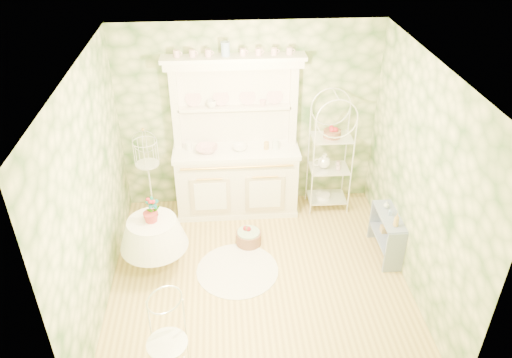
{
  "coord_description": "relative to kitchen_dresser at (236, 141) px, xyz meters",
  "views": [
    {
      "loc": [
        -0.39,
        -4.56,
        4.31
      ],
      "look_at": [
        0.0,
        0.5,
        1.15
      ],
      "focal_mm": 35.0,
      "sensor_mm": 36.0,
      "label": 1
    }
  ],
  "objects": [
    {
      "name": "bottle_glass",
      "position": [
        1.88,
        -0.98,
        -0.5
      ],
      "size": [
        0.08,
        0.08,
        0.09
      ],
      "primitive_type": "imported",
      "rotation": [
        0.0,
        0.0,
        0.05
      ],
      "color": "silver",
      "rests_on": "side_shelf"
    },
    {
      "name": "wall_left",
      "position": [
        -1.6,
        -1.52,
        0.21
      ],
      "size": [
        3.6,
        3.6,
        0.0
      ],
      "primitive_type": "plane",
      "color": "beige",
      "rests_on": "floor"
    },
    {
      "name": "birdcage_stand",
      "position": [
        -1.21,
        -0.14,
        -0.46
      ],
      "size": [
        0.35,
        0.35,
        1.37
      ],
      "primitive_type": "cube",
      "rotation": [
        0.0,
        0.0,
        0.1
      ],
      "color": "white",
      "rests_on": "floor"
    },
    {
      "name": "bottle_amber",
      "position": [
        1.88,
        -1.37,
        -0.46
      ],
      "size": [
        0.08,
        0.08,
        0.18
      ],
      "primitive_type": "imported",
      "rotation": [
        0.0,
        0.0,
        -0.18
      ],
      "color": "tan",
      "rests_on": "side_shelf"
    },
    {
      "name": "wall_right",
      "position": [
        2.0,
        -1.52,
        0.21
      ],
      "size": [
        3.6,
        3.6,
        0.0
      ],
      "primitive_type": "plane",
      "color": "beige",
      "rests_on": "floor"
    },
    {
      "name": "bowl_white",
      "position": [
        0.05,
        -0.01,
        -0.13
      ],
      "size": [
        0.26,
        0.26,
        0.07
      ],
      "primitive_type": "imported",
      "rotation": [
        0.0,
        0.0,
        -0.26
      ],
      "color": "white",
      "rests_on": "kitchen_dresser"
    },
    {
      "name": "round_table",
      "position": [
        -1.08,
        -1.17,
        -0.75
      ],
      "size": [
        0.83,
        0.83,
        0.8
      ],
      "primitive_type": "cylinder",
      "rotation": [
        0.0,
        0.0,
        -0.15
      ],
      "color": "white",
      "rests_on": "floor"
    },
    {
      "name": "side_shelf",
      "position": [
        1.88,
        -1.15,
        -0.84
      ],
      "size": [
        0.28,
        0.72,
        0.62
      ],
      "primitive_type": "cube",
      "rotation": [
        0.0,
        0.0,
        0.01
      ],
      "color": "#7E8EAA",
      "rests_on": "floor"
    },
    {
      "name": "bottle_blue",
      "position": [
        1.88,
        -1.14,
        -0.49
      ],
      "size": [
        0.05,
        0.05,
        0.09
      ],
      "primitive_type": "imported",
      "rotation": [
        0.0,
        0.0,
        -0.15
      ],
      "color": "#86A4CE",
      "rests_on": "side_shelf"
    },
    {
      "name": "cafe_chair",
      "position": [
        -0.79,
        -2.81,
        -0.7
      ],
      "size": [
        0.52,
        0.52,
        0.88
      ],
      "primitive_type": "cube",
      "rotation": [
        0.0,
        0.0,
        0.37
      ],
      "color": "white",
      "rests_on": "floor"
    },
    {
      "name": "cup_right",
      "position": [
        0.38,
        0.16,
        0.47
      ],
      "size": [
        0.11,
        0.11,
        0.09
      ],
      "primitive_type": "imported",
      "rotation": [
        0.0,
        0.0,
        0.29
      ],
      "color": "white",
      "rests_on": "kitchen_dresser"
    },
    {
      "name": "cup_left",
      "position": [
        -0.31,
        0.16,
        0.47
      ],
      "size": [
        0.13,
        0.13,
        0.1
      ],
      "primitive_type": "imported",
      "rotation": [
        0.0,
        0.0,
        -0.03
      ],
      "color": "white",
      "rests_on": "kitchen_dresser"
    },
    {
      "name": "kitchen_dresser",
      "position": [
        0.0,
        0.0,
        0.0
      ],
      "size": [
        1.87,
        0.61,
        2.29
      ],
      "primitive_type": "cube",
      "color": "white",
      "rests_on": "floor"
    },
    {
      "name": "floor_basket",
      "position": [
        0.12,
        -0.82,
        -1.02
      ],
      "size": [
        0.43,
        0.43,
        0.24
      ],
      "primitive_type": "cylinder",
      "rotation": [
        0.0,
        0.0,
        0.14
      ],
      "color": "#8E5F45",
      "rests_on": "floor"
    },
    {
      "name": "bakers_rack",
      "position": [
        1.33,
        -0.01,
        -0.23
      ],
      "size": [
        0.58,
        0.42,
        1.84
      ],
      "primitive_type": "cube",
      "rotation": [
        0.0,
        0.0,
        -0.01
      ],
      "color": "white",
      "rests_on": "floor"
    },
    {
      "name": "ceiling",
      "position": [
        0.2,
        -1.52,
        1.56
      ],
      "size": [
        3.6,
        3.6,
        0.0
      ],
      "primitive_type": "plane",
      "color": "white",
      "rests_on": "floor"
    },
    {
      "name": "potted_geranium",
      "position": [
        -1.04,
        -1.15,
        -0.3
      ],
      "size": [
        0.19,
        0.16,
        0.31
      ],
      "primitive_type": "imported",
      "rotation": [
        0.0,
        0.0,
        0.32
      ],
      "color": "#3F7238",
      "rests_on": "round_table"
    },
    {
      "name": "floor",
      "position": [
        0.2,
        -1.52,
        -1.15
      ],
      "size": [
        3.6,
        3.6,
        0.0
      ],
      "primitive_type": "plane",
      "color": "#D9BD69",
      "rests_on": "ground"
    },
    {
      "name": "wall_front",
      "position": [
        0.2,
        -3.32,
        0.21
      ],
      "size": [
        3.6,
        3.6,
        0.0
      ],
      "primitive_type": "plane",
      "color": "beige",
      "rests_on": "floor"
    },
    {
      "name": "wall_back",
      "position": [
        0.2,
        0.28,
        0.21
      ],
      "size": [
        3.6,
        3.6,
        0.0
      ],
      "primitive_type": "plane",
      "color": "beige",
      "rests_on": "floor"
    },
    {
      "name": "lace_rug",
      "position": [
        -0.06,
        -1.34,
        -1.14
      ],
      "size": [
        1.25,
        1.25,
        0.01
      ],
      "primitive_type": "cylinder",
      "rotation": [
        0.0,
        0.0,
        -0.24
      ],
      "color": "white",
      "rests_on": "floor"
    },
    {
      "name": "bowl_floral",
      "position": [
        -0.4,
        -0.03,
        -0.13
      ],
      "size": [
        0.33,
        0.33,
        0.07
      ],
      "primitive_type": "imported",
      "rotation": [
        0.0,
        0.0,
        -0.09
      ],
      "color": "white",
      "rests_on": "kitchen_dresser"
    }
  ]
}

